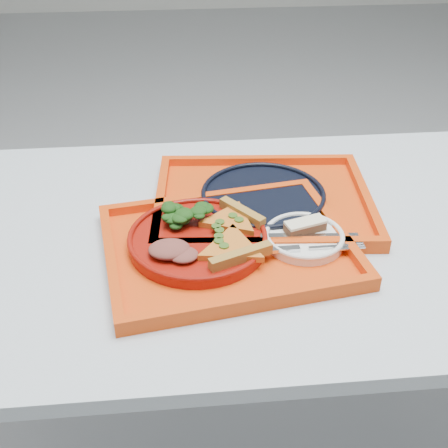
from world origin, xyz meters
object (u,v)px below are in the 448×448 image
Objects in this scene: tray_main at (227,249)px; navy_plate at (263,197)px; dessert_bar at (305,226)px; tray_far at (263,203)px; dinner_plate at (198,241)px.

navy_plate is (0.09, 0.16, 0.01)m from tray_main.
navy_plate is 0.15m from dessert_bar.
dessert_bar reaches higher than tray_main.
dinner_plate reaches higher than tray_far.
tray_far is 0.21m from dinner_plate.
dessert_bar is at bearing -1.95° from tray_main.
dinner_plate is (-0.05, 0.01, 0.02)m from tray_main.
tray_main is at bearing 169.69° from dessert_bar.
navy_plate is at bearing 50.87° from tray_main.
dessert_bar is at bearing 2.31° from dinner_plate.
dinner_plate reaches higher than tray_main.
tray_main is 0.18m from tray_far.
dessert_bar is (0.15, 0.02, 0.03)m from tray_main.
tray_main is 0.15m from dessert_bar.
dinner_plate reaches higher than navy_plate.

